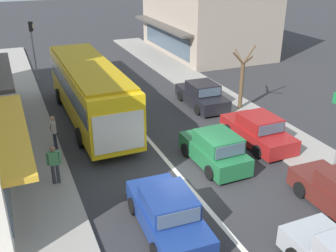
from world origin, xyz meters
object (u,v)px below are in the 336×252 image
(city_bus, at_px, (90,88))
(pedestrian_browsing_midblock, at_px, (54,162))
(parked_sedan_kerb_third, at_px, (202,95))
(traffic_light_downstreet, at_px, (33,41))
(pedestrian_with_handbag_near, at_px, (54,130))
(parked_sedan_kerb_second, at_px, (258,131))
(sedan_adjacent_lane_lead, at_px, (168,213))
(street_tree_right, at_px, (242,81))
(hatchback_queue_gap_filler, at_px, (215,150))

(city_bus, relative_size, pedestrian_browsing_midblock, 6.67)
(parked_sedan_kerb_third, xyz_separation_m, traffic_light_downstreet, (-8.63, 9.38, 2.19))
(traffic_light_downstreet, bearing_deg, pedestrian_with_handbag_near, -92.03)
(parked_sedan_kerb_second, xyz_separation_m, traffic_light_downstreet, (-8.76, 14.99, 2.19))
(city_bus, relative_size, sedan_adjacent_lane_lead, 2.55)
(street_tree_right, bearing_deg, pedestrian_with_handbag_near, -173.93)
(city_bus, distance_m, parked_sedan_kerb_second, 9.12)
(hatchback_queue_gap_filler, distance_m, street_tree_right, 7.00)
(parked_sedan_kerb_second, bearing_deg, traffic_light_downstreet, 120.29)
(parked_sedan_kerb_second, height_order, traffic_light_downstreet, traffic_light_downstreet)
(sedan_adjacent_lane_lead, relative_size, street_tree_right, 1.12)
(parked_sedan_kerb_third, distance_m, pedestrian_with_handbag_near, 9.43)
(pedestrian_with_handbag_near, bearing_deg, parked_sedan_kerb_second, -18.16)
(parked_sedan_kerb_third, bearing_deg, pedestrian_browsing_midblock, -148.89)
(city_bus, bearing_deg, hatchback_queue_gap_filler, -61.09)
(city_bus, relative_size, pedestrian_with_handbag_near, 6.67)
(city_bus, xyz_separation_m, pedestrian_with_handbag_near, (-2.40, -2.96, -0.81))
(parked_sedan_kerb_second, height_order, parked_sedan_kerb_third, same)
(pedestrian_with_handbag_near, bearing_deg, street_tree_right, 6.07)
(hatchback_queue_gap_filler, relative_size, pedestrian_with_handbag_near, 2.29)
(pedestrian_browsing_midblock, bearing_deg, street_tree_right, 20.75)
(street_tree_right, bearing_deg, parked_sedan_kerb_third, 141.02)
(sedan_adjacent_lane_lead, bearing_deg, parked_sedan_kerb_second, 33.48)
(parked_sedan_kerb_second, distance_m, pedestrian_browsing_midblock, 9.62)
(sedan_adjacent_lane_lead, height_order, hatchback_queue_gap_filler, hatchback_queue_gap_filler)
(city_bus, distance_m, street_tree_right, 8.64)
(sedan_adjacent_lane_lead, height_order, traffic_light_downstreet, traffic_light_downstreet)
(hatchback_queue_gap_filler, xyz_separation_m, street_tree_right, (4.59, 5.18, 1.07))
(sedan_adjacent_lane_lead, relative_size, pedestrian_with_handbag_near, 2.62)
(traffic_light_downstreet, height_order, pedestrian_browsing_midblock, traffic_light_downstreet)
(city_bus, distance_m, traffic_light_downstreet, 9.28)
(parked_sedan_kerb_third, height_order, street_tree_right, street_tree_right)
(hatchback_queue_gap_filler, bearing_deg, street_tree_right, 48.42)
(city_bus, xyz_separation_m, pedestrian_browsing_midblock, (-2.82, -6.08, -0.81))
(parked_sedan_kerb_second, xyz_separation_m, pedestrian_with_handbag_near, (-9.18, 3.01, 0.40))
(pedestrian_browsing_midblock, bearing_deg, sedan_adjacent_lane_lead, -54.38)
(traffic_light_downstreet, bearing_deg, pedestrian_browsing_midblock, -93.22)
(city_bus, relative_size, parked_sedan_kerb_third, 2.57)
(sedan_adjacent_lane_lead, xyz_separation_m, hatchback_queue_gap_filler, (3.64, 3.34, 0.05))
(parked_sedan_kerb_third, relative_size, pedestrian_browsing_midblock, 2.60)
(street_tree_right, bearing_deg, pedestrian_browsing_midblock, -159.25)
(pedestrian_browsing_midblock, bearing_deg, parked_sedan_kerb_third, 31.11)
(parked_sedan_kerb_second, relative_size, street_tree_right, 1.11)
(sedan_adjacent_lane_lead, xyz_separation_m, pedestrian_browsing_midblock, (-3.04, 4.24, 0.40))
(parked_sedan_kerb_third, bearing_deg, pedestrian_with_handbag_near, -163.96)
(traffic_light_downstreet, bearing_deg, parked_sedan_kerb_third, -47.37)
(sedan_adjacent_lane_lead, distance_m, parked_sedan_kerb_third, 11.86)
(parked_sedan_kerb_second, distance_m, pedestrian_with_handbag_near, 9.67)
(city_bus, height_order, pedestrian_browsing_midblock, city_bus)
(hatchback_queue_gap_filler, bearing_deg, pedestrian_browsing_midblock, 172.30)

